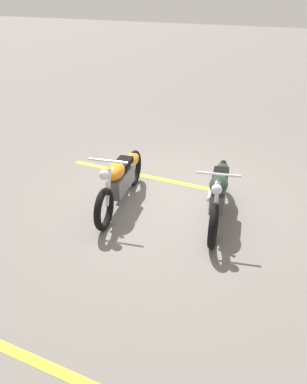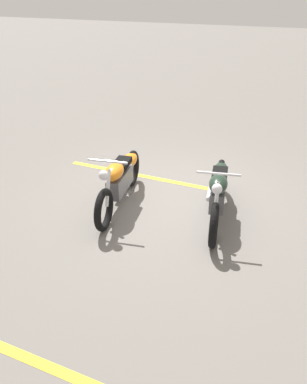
{
  "view_description": "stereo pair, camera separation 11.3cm",
  "coord_description": "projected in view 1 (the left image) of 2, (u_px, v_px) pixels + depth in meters",
  "views": [
    {
      "loc": [
        5.89,
        2.06,
        3.45
      ],
      "look_at": [
        1.01,
        0.0,
        0.65
      ],
      "focal_mm": 37.85,
      "sensor_mm": 36.0,
      "label": 1
    },
    {
      "loc": [
        5.93,
        1.95,
        3.45
      ],
      "look_at": [
        1.01,
        0.0,
        0.65
      ],
      "focal_mm": 37.85,
      "sensor_mm": 36.0,
      "label": 2
    }
  ],
  "objects": [
    {
      "name": "motorcycle_dark_foreground",
      "position": [
        219.0,
        191.0,
        6.41
      ],
      "size": [
        2.21,
        0.72,
        1.04
      ],
      "rotation": [
        0.0,
        0.0,
        0.18
      ],
      "color": "black",
      "rests_on": "ground"
    },
    {
      "name": "parking_stripe_near",
      "position": [
        144.0,
        176.0,
        7.98
      ],
      "size": [
        0.25,
        3.2,
        0.01
      ],
      "primitive_type": "cube",
      "rotation": [
        0.0,
        0.0,
        1.53
      ],
      "color": "yellow",
      "rests_on": "ground"
    },
    {
      "name": "motorcycle_bright_foreground",
      "position": [
        121.0,
        179.0,
        6.82
      ],
      "size": [
        2.22,
        0.68,
        1.04
      ],
      "rotation": [
        0.0,
        0.0,
        0.14
      ],
      "color": "black",
      "rests_on": "ground"
    },
    {
      "name": "ground_plane",
      "position": [
        176.0,
        200.0,
        7.12
      ],
      "size": [
        60.0,
        60.0,
        0.0
      ],
      "primitive_type": "plane",
      "color": "#66605B"
    }
  ]
}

